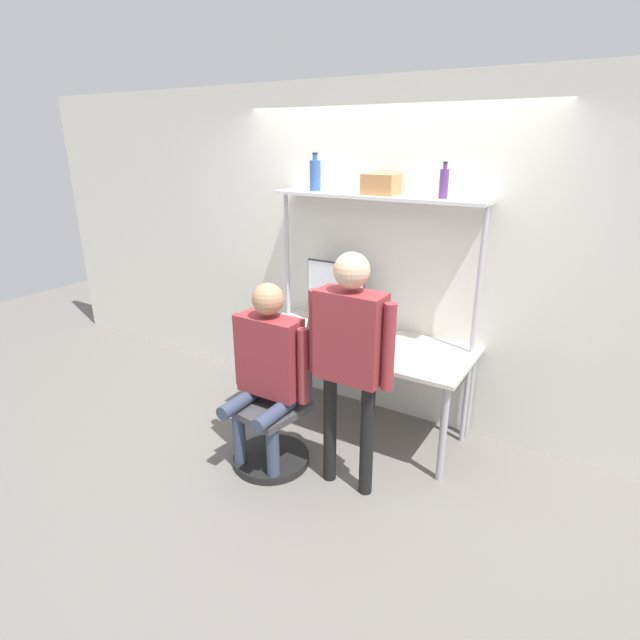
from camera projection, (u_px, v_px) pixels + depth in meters
name	position (u px, v px, depth m)	size (l,w,h in m)	color
ground_plane	(331.00, 449.00, 3.86)	(12.00, 12.00, 0.00)	slate
wall_back	(383.00, 257.00, 4.05)	(8.00, 0.06, 2.70)	silver
desk	(358.00, 349.00, 3.95)	(1.78, 0.77, 0.77)	beige
shelf_unit	(375.00, 232.00, 3.83)	(1.69, 0.28, 1.86)	silver
monitor	(335.00, 291.00, 4.13)	(0.53, 0.22, 0.55)	#333338
laptop	(324.00, 334.00, 3.89)	(0.35, 0.23, 0.22)	#333338
cell_phone	(350.00, 348.00, 3.76)	(0.07, 0.15, 0.01)	#264C8C
office_chair	(274.00, 426.00, 3.63)	(0.56, 0.56, 0.93)	black
person_seated	(267.00, 362.00, 3.42)	(0.62, 0.47, 1.37)	#38425B
person_standing	(350.00, 345.00, 3.10)	(0.60, 0.22, 1.64)	black
bottle_blue	(315.00, 175.00, 3.95)	(0.09, 0.09, 0.29)	#335999
bottle_purple	(444.00, 183.00, 3.45)	(0.06, 0.06, 0.25)	#593372
storage_box	(381.00, 185.00, 3.69)	(0.25, 0.18, 0.15)	#B27A47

